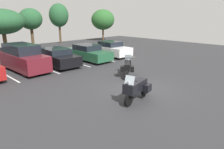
# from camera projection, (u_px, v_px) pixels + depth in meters

# --- Properties ---
(ground) EXTENTS (44.00, 44.00, 0.10)m
(ground) POSITION_uv_depth(u_px,v_px,m) (139.00, 90.00, 11.39)
(ground) COLOR #2D2D30
(motorcycle_touring) EXTENTS (2.19, 1.03, 1.42)m
(motorcycle_touring) POSITION_uv_depth(u_px,v_px,m) (136.00, 88.00, 9.58)
(motorcycle_touring) COLOR black
(motorcycle_touring) RESTS_ON ground
(motorcycle_second) EXTENTS (1.86, 1.51, 1.35)m
(motorcycle_second) POSITION_uv_depth(u_px,v_px,m) (128.00, 67.00, 13.69)
(motorcycle_second) COLOR black
(motorcycle_second) RESTS_ON ground
(parking_stripes) EXTENTS (16.79, 4.87, 0.01)m
(parking_stripes) POSITION_uv_depth(u_px,v_px,m) (43.00, 68.00, 15.98)
(parking_stripes) COLOR silver
(parking_stripes) RESTS_ON ground
(car_maroon) EXTENTS (1.92, 4.79, 1.94)m
(car_maroon) POSITION_uv_depth(u_px,v_px,m) (23.00, 58.00, 14.91)
(car_maroon) COLOR maroon
(car_maroon) RESTS_ON ground
(car_black) EXTENTS (2.16, 4.61, 1.39)m
(car_black) POSITION_uv_depth(u_px,v_px,m) (57.00, 57.00, 16.55)
(car_black) COLOR black
(car_black) RESTS_ON ground
(car_green) EXTENTS (1.85, 4.86, 1.42)m
(car_green) POSITION_uv_depth(u_px,v_px,m) (88.00, 53.00, 18.58)
(car_green) COLOR #235638
(car_green) RESTS_ON ground
(car_white) EXTENTS (2.02, 4.39, 1.46)m
(car_white) POSITION_uv_depth(u_px,v_px,m) (111.00, 49.00, 20.45)
(car_white) COLOR white
(car_white) RESTS_ON ground
(tree_right) EXTENTS (2.75, 2.75, 5.62)m
(tree_right) POSITION_uv_depth(u_px,v_px,m) (59.00, 15.00, 29.41)
(tree_right) COLOR #4C3823
(tree_right) RESTS_ON ground
(tree_rear) EXTENTS (3.67, 3.67, 4.88)m
(tree_rear) POSITION_uv_depth(u_px,v_px,m) (103.00, 20.00, 32.42)
(tree_rear) COLOR #4C3823
(tree_rear) RESTS_ON ground
(tree_center_right) EXTENTS (4.43, 4.43, 4.63)m
(tree_center_right) POSITION_uv_depth(u_px,v_px,m) (2.00, 22.00, 21.39)
(tree_center_right) COLOR #4C3823
(tree_center_right) RESTS_ON ground
(tree_left) EXTENTS (2.96, 2.96, 4.86)m
(tree_left) POSITION_uv_depth(u_px,v_px,m) (31.00, 19.00, 26.32)
(tree_left) COLOR #4C3823
(tree_left) RESTS_ON ground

